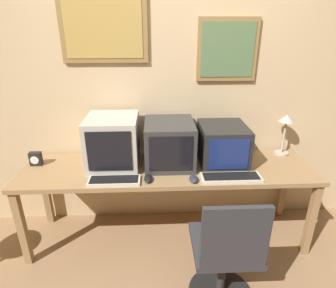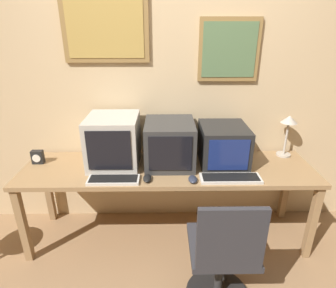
{
  "view_description": "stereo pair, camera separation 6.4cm",
  "coord_description": "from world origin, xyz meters",
  "px_view_note": "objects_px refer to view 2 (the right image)",
  "views": [
    {
      "loc": [
        -0.09,
        -1.05,
        1.78
      ],
      "look_at": [
        0.0,
        1.01,
        0.91
      ],
      "focal_mm": 30.0,
      "sensor_mm": 36.0,
      "label": 1
    },
    {
      "loc": [
        -0.03,
        -1.05,
        1.78
      ],
      "look_at": [
        0.0,
        1.01,
        0.91
      ],
      "focal_mm": 30.0,
      "sensor_mm": 36.0,
      "label": 2
    }
  ],
  "objects_px": {
    "monitor_left": "(114,141)",
    "mouse_far_corner": "(193,179)",
    "desk_lamp": "(288,126)",
    "keyboard_main": "(114,180)",
    "keyboard_side": "(230,178)",
    "monitor_center": "(170,143)",
    "office_chair": "(223,260)",
    "mouse_near_keyboard": "(147,178)",
    "monitor_right": "(223,145)",
    "desk_clock": "(38,157)"
  },
  "relations": [
    {
      "from": "monitor_left",
      "to": "mouse_far_corner",
      "type": "bearing_deg",
      "value": -26.16
    },
    {
      "from": "desk_lamp",
      "to": "keyboard_main",
      "type": "bearing_deg",
      "value": -163.14
    },
    {
      "from": "keyboard_side",
      "to": "mouse_far_corner",
      "type": "relative_size",
      "value": 4.14
    },
    {
      "from": "monitor_left",
      "to": "keyboard_side",
      "type": "xyz_separation_m",
      "value": [
        0.91,
        -0.29,
        -0.19
      ]
    },
    {
      "from": "monitor_center",
      "to": "office_chair",
      "type": "height_order",
      "value": "monitor_center"
    },
    {
      "from": "keyboard_side",
      "to": "mouse_near_keyboard",
      "type": "relative_size",
      "value": 3.83
    },
    {
      "from": "monitor_left",
      "to": "monitor_right",
      "type": "relative_size",
      "value": 1.02
    },
    {
      "from": "desk_lamp",
      "to": "office_chair",
      "type": "height_order",
      "value": "desk_lamp"
    },
    {
      "from": "monitor_center",
      "to": "desk_lamp",
      "type": "relative_size",
      "value": 1.22
    },
    {
      "from": "office_chair",
      "to": "monitor_center",
      "type": "bearing_deg",
      "value": 113.13
    },
    {
      "from": "monitor_center",
      "to": "keyboard_side",
      "type": "distance_m",
      "value": 0.57
    },
    {
      "from": "desk_lamp",
      "to": "monitor_left",
      "type": "bearing_deg",
      "value": -174.5
    },
    {
      "from": "monitor_left",
      "to": "monitor_center",
      "type": "height_order",
      "value": "monitor_left"
    },
    {
      "from": "mouse_near_keyboard",
      "to": "office_chair",
      "type": "xyz_separation_m",
      "value": [
        0.5,
        -0.48,
        -0.33
      ]
    },
    {
      "from": "monitor_left",
      "to": "desk_lamp",
      "type": "xyz_separation_m",
      "value": [
        1.49,
        0.14,
        0.07
      ]
    },
    {
      "from": "keyboard_main",
      "to": "keyboard_side",
      "type": "xyz_separation_m",
      "value": [
        0.88,
        0.01,
        0.0
      ]
    },
    {
      "from": "monitor_center",
      "to": "monitor_left",
      "type": "bearing_deg",
      "value": -179.54
    },
    {
      "from": "monitor_right",
      "to": "desk_clock",
      "type": "distance_m",
      "value": 1.56
    },
    {
      "from": "monitor_right",
      "to": "office_chair",
      "type": "bearing_deg",
      "value": -98.71
    },
    {
      "from": "keyboard_side",
      "to": "mouse_near_keyboard",
      "type": "distance_m",
      "value": 0.63
    },
    {
      "from": "monitor_center",
      "to": "office_chair",
      "type": "relative_size",
      "value": 0.51
    },
    {
      "from": "mouse_far_corner",
      "to": "desk_clock",
      "type": "bearing_deg",
      "value": 165.87
    },
    {
      "from": "mouse_near_keyboard",
      "to": "mouse_far_corner",
      "type": "bearing_deg",
      "value": -3.49
    },
    {
      "from": "monitor_left",
      "to": "keyboard_main",
      "type": "xyz_separation_m",
      "value": [
        0.03,
        -0.3,
        -0.19
      ]
    },
    {
      "from": "keyboard_main",
      "to": "desk_lamp",
      "type": "relative_size",
      "value": 1.04
    },
    {
      "from": "monitor_right",
      "to": "desk_clock",
      "type": "relative_size",
      "value": 3.79
    },
    {
      "from": "keyboard_side",
      "to": "mouse_far_corner",
      "type": "height_order",
      "value": "mouse_far_corner"
    },
    {
      "from": "keyboard_main",
      "to": "mouse_near_keyboard",
      "type": "distance_m",
      "value": 0.25
    },
    {
      "from": "desk_lamp",
      "to": "mouse_near_keyboard",
      "type": "bearing_deg",
      "value": -160.32
    },
    {
      "from": "mouse_far_corner",
      "to": "office_chair",
      "type": "xyz_separation_m",
      "value": [
        0.16,
        -0.46,
        -0.33
      ]
    },
    {
      "from": "mouse_near_keyboard",
      "to": "office_chair",
      "type": "distance_m",
      "value": 0.77
    },
    {
      "from": "monitor_right",
      "to": "mouse_near_keyboard",
      "type": "height_order",
      "value": "monitor_right"
    },
    {
      "from": "mouse_near_keyboard",
      "to": "keyboard_main",
      "type": "bearing_deg",
      "value": -177.51
    },
    {
      "from": "desk_lamp",
      "to": "office_chair",
      "type": "bearing_deg",
      "value": -127.72
    },
    {
      "from": "monitor_left",
      "to": "mouse_near_keyboard",
      "type": "xyz_separation_m",
      "value": [
        0.28,
        -0.29,
        -0.19
      ]
    },
    {
      "from": "desk_clock",
      "to": "office_chair",
      "type": "distance_m",
      "value": 1.68
    },
    {
      "from": "keyboard_side",
      "to": "desk_clock",
      "type": "bearing_deg",
      "value": 169.07
    },
    {
      "from": "monitor_left",
      "to": "monitor_right",
      "type": "bearing_deg",
      "value": -0.11
    },
    {
      "from": "office_chair",
      "to": "desk_lamp",
      "type": "bearing_deg",
      "value": 52.28
    },
    {
      "from": "office_chair",
      "to": "mouse_near_keyboard",
      "type": "bearing_deg",
      "value": 136.46
    },
    {
      "from": "monitor_left",
      "to": "keyboard_side",
      "type": "relative_size",
      "value": 0.96
    },
    {
      "from": "mouse_near_keyboard",
      "to": "desk_clock",
      "type": "bearing_deg",
      "value": 162.19
    },
    {
      "from": "mouse_far_corner",
      "to": "keyboard_side",
      "type": "bearing_deg",
      "value": 3.92
    },
    {
      "from": "keyboard_main",
      "to": "keyboard_side",
      "type": "height_order",
      "value": "same"
    },
    {
      "from": "monitor_left",
      "to": "mouse_far_corner",
      "type": "relative_size",
      "value": 3.96
    },
    {
      "from": "monitor_left",
      "to": "mouse_far_corner",
      "type": "distance_m",
      "value": 0.72
    },
    {
      "from": "monitor_center",
      "to": "office_chair",
      "type": "bearing_deg",
      "value": -66.87
    },
    {
      "from": "monitor_left",
      "to": "mouse_far_corner",
      "type": "xyz_separation_m",
      "value": [
        0.63,
        -0.31,
        -0.19
      ]
    },
    {
      "from": "monitor_left",
      "to": "office_chair",
      "type": "height_order",
      "value": "monitor_left"
    },
    {
      "from": "desk_clock",
      "to": "office_chair",
      "type": "xyz_separation_m",
      "value": [
        1.44,
        -0.78,
        -0.37
      ]
    }
  ]
}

